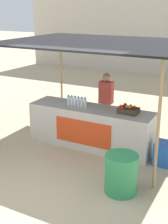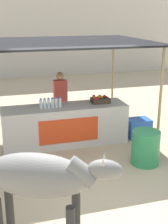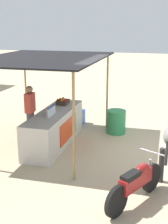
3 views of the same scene
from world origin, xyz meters
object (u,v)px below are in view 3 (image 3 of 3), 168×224
Objects in this scene: water_barrel at (116,122)px; motorcycle_parked at (136,182)px; stall_counter at (55,128)px; cooler_box at (77,118)px; fruit_crate at (63,102)px; vendor_behind_counter at (30,113)px.

water_barrel is 0.45× the size of motorcycle_parked.
stall_counter is 1.93m from cooler_box.
motorcycle_parked is (-3.37, -2.60, -0.61)m from fruit_crate.
vendor_behind_counter is at bearing 85.95° from stall_counter.
motorcycle_parked is (-2.47, -2.54, -0.05)m from stall_counter.
vendor_behind_counter is at bearing 155.48° from cooler_box.
water_barrel is at bearing -47.74° from stall_counter.
fruit_crate is 1.79m from water_barrel.
cooler_box is (1.86, -0.85, -0.61)m from vendor_behind_counter.
cooler_box is 1.53m from water_barrel.
motorcycle_parked is at bearing -150.86° from cooler_box.
cooler_box is (1.92, -0.10, -0.24)m from stall_counter.
cooler_box is 0.37× the size of motorcycle_parked.
fruit_crate is 1.12m from vendor_behind_counter.
fruit_crate is at bearing 3.29° from stall_counter.
stall_counter is 3.55m from motorcycle_parked.
motorcycle_parked reaches higher than cooler_box.
water_barrel is at bearing -72.79° from fruit_crate.
vendor_behind_counter is at bearing 140.43° from fruit_crate.
vendor_behind_counter reaches higher than water_barrel.
stall_counter is 1.83× the size of motorcycle_parked.
fruit_crate reaches higher than motorcycle_parked.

